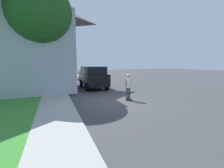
% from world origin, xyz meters
% --- Properties ---
extents(ground_plane, '(120.00, 120.00, 0.00)m').
position_xyz_m(ground_plane, '(0.00, 0.00, 0.00)').
color(ground_plane, '#3D3D3F').
extents(sidewalk, '(1.80, 80.00, 0.10)m').
position_xyz_m(sidewalk, '(-3.60, 6.00, 0.05)').
color(sidewalk, '#9E9E99').
rests_on(sidewalk, ground_plane).
extents(house, '(11.39, 8.59, 9.14)m').
position_xyz_m(house, '(-7.30, 6.71, 4.82)').
color(house, '#99A3B2').
rests_on(house, lawn).
extents(lawn_tree_near, '(4.33, 4.33, 7.92)m').
position_xyz_m(lawn_tree_near, '(-4.31, 3.35, 5.82)').
color(lawn_tree_near, brown).
rests_on(lawn_tree_near, lawn).
extents(lawn_tree_far, '(3.82, 3.82, 7.35)m').
position_xyz_m(lawn_tree_far, '(-5.07, 13.86, 5.49)').
color(lawn_tree_far, brown).
rests_on(lawn_tree_far, lawn).
extents(suv_parked, '(2.10, 4.41, 2.12)m').
position_xyz_m(suv_parked, '(-0.05, 5.64, 1.15)').
color(suv_parked, black).
rests_on(suv_parked, ground_plane).
extents(car_down_street, '(1.92, 4.28, 1.36)m').
position_xyz_m(car_down_street, '(0.67, 14.08, 0.64)').
color(car_down_street, silver).
rests_on(car_down_street, ground_plane).
extents(skateboarder, '(0.41, 0.23, 1.72)m').
position_xyz_m(skateboarder, '(0.76, -0.14, 0.96)').
color(skateboarder, '#38383D').
rests_on(skateboarder, ground_plane).
extents(skateboard, '(0.23, 0.78, 0.10)m').
position_xyz_m(skateboard, '(0.83, -0.10, 0.08)').
color(skateboard, black).
rests_on(skateboard, ground_plane).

